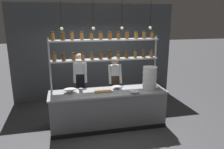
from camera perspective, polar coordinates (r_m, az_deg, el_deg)
ground_plane at (r=5.65m, az=-0.99°, el=-13.27°), size 40.00×40.00×0.00m
back_wall at (r=7.17m, az=-4.55°, el=5.72°), size 5.22×0.12×3.08m
prep_counter at (r=5.44m, az=-1.01°, el=-8.99°), size 2.82×0.76×0.92m
spice_shelf_unit at (r=5.37m, az=-1.88°, el=6.19°), size 2.70×0.28×2.33m
chef_left at (r=5.91m, az=-8.26°, el=-1.53°), size 0.38×0.32×1.74m
chef_center at (r=5.98m, az=0.73°, el=-1.94°), size 0.37×0.30×1.63m
container_stack at (r=5.43m, az=9.81°, el=-0.94°), size 0.35×0.35×0.57m
cutting_board at (r=5.27m, az=-2.36°, el=-4.32°), size 0.40×0.26×0.02m
prep_bowl_near_left at (r=5.44m, az=1.28°, el=-3.47°), size 0.24×0.24×0.07m
prep_bowl_center_front at (r=5.26m, az=-10.89°, el=-4.27°), size 0.30×0.30×0.08m
prep_bowl_center_back at (r=5.14m, az=5.95°, el=-4.65°), size 0.23×0.23×0.06m
serving_cup_front at (r=5.28m, az=-8.14°, el=-4.06°), size 0.09×0.09×0.09m
pendant_light_row at (r=5.00m, az=-1.09°, el=12.34°), size 2.09×0.07×0.65m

